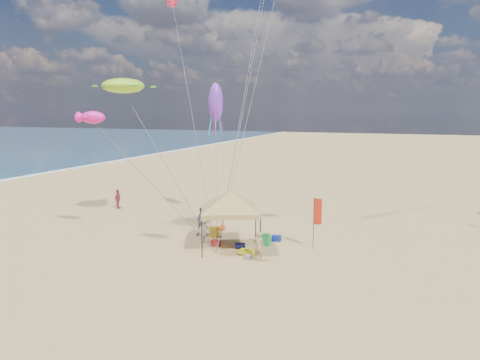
# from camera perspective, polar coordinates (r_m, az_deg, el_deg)

# --- Properties ---
(ground) EXTENTS (280.00, 280.00, 0.00)m
(ground) POSITION_cam_1_polar(r_m,az_deg,el_deg) (25.38, -2.48, -9.96)
(ground) COLOR tan
(ground) RESTS_ON ground
(canopy_tent) EXTENTS (6.09, 6.09, 4.10)m
(canopy_tent) POSITION_cam_1_polar(r_m,az_deg,el_deg) (26.12, -1.25, -1.65)
(canopy_tent) COLOR black
(canopy_tent) RESTS_ON ground
(feather_flag) EXTENTS (0.46, 0.18, 3.15)m
(feather_flag) POSITION_cam_1_polar(r_m,az_deg,el_deg) (26.68, 9.86, -4.44)
(feather_flag) COLOR black
(feather_flag) RESTS_ON ground
(cooler_red) EXTENTS (0.54, 0.38, 0.38)m
(cooler_red) POSITION_cam_1_polar(r_m,az_deg,el_deg) (27.33, -3.15, -8.15)
(cooler_red) COLOR #AE140D
(cooler_red) RESTS_ON ground
(cooler_blue) EXTENTS (0.54, 0.38, 0.38)m
(cooler_blue) POSITION_cam_1_polar(r_m,az_deg,el_deg) (28.41, 4.72, -7.49)
(cooler_blue) COLOR navy
(cooler_blue) RESTS_ON ground
(bag_navy) EXTENTS (0.69, 0.54, 0.36)m
(bag_navy) POSITION_cam_1_polar(r_m,az_deg,el_deg) (26.88, 0.02, -8.45)
(bag_navy) COLOR #0D0E3A
(bag_navy) RESTS_ON ground
(bag_orange) EXTENTS (0.54, 0.69, 0.36)m
(bag_orange) POSITION_cam_1_polar(r_m,az_deg,el_deg) (30.73, -2.55, -6.21)
(bag_orange) COLOR #C9470B
(bag_orange) RESTS_ON ground
(chair_green) EXTENTS (0.50, 0.50, 0.70)m
(chair_green) POSITION_cam_1_polar(r_m,az_deg,el_deg) (27.47, 3.35, -7.71)
(chair_green) COLOR #1A923C
(chair_green) RESTS_ON ground
(chair_yellow) EXTENTS (0.50, 0.50, 0.70)m
(chair_yellow) POSITION_cam_1_polar(r_m,az_deg,el_deg) (29.22, -3.36, -6.68)
(chair_yellow) COLOR gold
(chair_yellow) RESTS_ON ground
(crate_grey) EXTENTS (0.34, 0.30, 0.28)m
(crate_grey) POSITION_cam_1_polar(r_m,az_deg,el_deg) (25.01, 0.99, -9.91)
(crate_grey) COLOR slate
(crate_grey) RESTS_ON ground
(beach_cart) EXTENTS (0.90, 0.50, 0.24)m
(beach_cart) POSITION_cam_1_polar(r_m,az_deg,el_deg) (25.72, 0.97, -9.22)
(beach_cart) COLOR yellow
(beach_cart) RESTS_ON ground
(person_near_a) EXTENTS (0.63, 0.43, 1.68)m
(person_near_a) POSITION_cam_1_polar(r_m,az_deg,el_deg) (24.62, 2.43, -8.51)
(person_near_a) COLOR tan
(person_near_a) RESTS_ON ground
(person_near_b) EXTENTS (1.17, 1.10, 1.91)m
(person_near_b) POSITION_cam_1_polar(r_m,az_deg,el_deg) (29.44, -4.81, -5.36)
(person_near_b) COLOR #323645
(person_near_b) RESTS_ON ground
(person_near_c) EXTENTS (1.09, 0.66, 1.64)m
(person_near_c) POSITION_cam_1_polar(r_m,az_deg,el_deg) (27.95, -4.60, -6.43)
(person_near_c) COLOR silver
(person_near_c) RESTS_ON ground
(person_far_a) EXTENTS (0.56, 1.01, 1.64)m
(person_far_a) POSITION_cam_1_polar(r_m,az_deg,el_deg) (38.74, -15.48, -2.36)
(person_far_a) COLOR #A23F3E
(person_far_a) RESTS_ON ground
(turtle_kite) EXTENTS (3.47, 2.95, 1.04)m
(turtle_kite) POSITION_cam_1_polar(r_m,az_deg,el_deg) (32.22, -14.87, 11.67)
(turtle_kite) COLOR #8FDD21
(turtle_kite) RESTS_ON ground
(fish_kite) EXTENTS (1.91, 1.29, 0.78)m
(fish_kite) POSITION_cam_1_polar(r_m,az_deg,el_deg) (29.04, -18.43, 7.68)
(fish_kite) COLOR #FF19A8
(fish_kite) RESTS_ON ground
(squid_kite) EXTENTS (1.33, 1.33, 2.87)m
(squid_kite) POSITION_cam_1_polar(r_m,az_deg,el_deg) (33.41, -3.14, 9.97)
(squid_kite) COLOR purple
(squid_kite) RESTS_ON ground
(stunt_kite_pink) EXTENTS (0.80, 1.13, 0.95)m
(stunt_kite_pink) POSITION_cam_1_polar(r_m,az_deg,el_deg) (42.02, -8.72, 21.90)
(stunt_kite_pink) COLOR #E91C3E
(stunt_kite_pink) RESTS_ON ground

